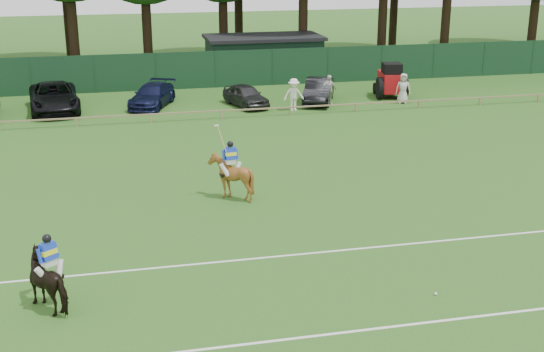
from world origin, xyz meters
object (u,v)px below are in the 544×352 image
object	(u,v)px
horse_chestnut	(231,176)
spectator_left	(294,95)
suv_black	(54,97)
spectator_mid	(329,90)
horse_dark	(51,281)
polo_ball	(436,294)
estate_black	(319,91)
tractor	(390,81)
sedan_navy	(152,95)
hatch_grey	(246,95)
spectator_right	(403,88)
utility_shed	(264,56)

from	to	relation	value
horse_chestnut	spectator_left	size ratio (longest dim) A/B	0.94
suv_black	spectator_mid	bearing A→B (deg)	-12.56
horse_dark	polo_ball	world-z (taller)	horse_dark
estate_black	tractor	world-z (taller)	tractor
horse_chestnut	spectator_mid	world-z (taller)	spectator_mid
horse_chestnut	tractor	xyz separation A→B (m)	(13.19, 16.55, 0.16)
estate_black	sedan_navy	bearing A→B (deg)	-164.82
horse_chestnut	estate_black	size ratio (longest dim) A/B	0.40
horse_dark	tractor	xyz separation A→B (m)	(19.51, 24.21, 0.26)
spectator_left	spectator_mid	distance (m)	2.67
horse_chestnut	hatch_grey	bearing A→B (deg)	-109.65
suv_black	spectator_right	xyz separation A→B (m)	(20.91, -2.55, 0.11)
utility_shed	hatch_grey	bearing A→B (deg)	-108.57
suv_black	spectator_left	bearing A→B (deg)	-17.85
horse_chestnut	hatch_grey	world-z (taller)	horse_chestnut
hatch_grey	polo_ball	world-z (taller)	hatch_grey
polo_ball	tractor	bearing A→B (deg)	71.17
estate_black	polo_ball	bearing A→B (deg)	-77.01
horse_dark	polo_ball	distance (m)	10.83
sedan_navy	estate_black	world-z (taller)	estate_black
utility_shed	tractor	xyz separation A→B (m)	(6.44, -8.64, -0.48)
horse_dark	hatch_grey	size ratio (longest dim) A/B	0.48
spectator_right	spectator_left	bearing A→B (deg)	-159.65
suv_black	hatch_grey	size ratio (longest dim) A/B	1.52
spectator_right	sedan_navy	bearing A→B (deg)	-172.33
spectator_right	spectator_mid	bearing A→B (deg)	-170.53
hatch_grey	estate_black	world-z (taller)	estate_black
estate_black	tractor	size ratio (longest dim) A/B	1.56
horse_chestnut	suv_black	distance (m)	18.87
utility_shed	tractor	distance (m)	10.79
sedan_navy	tractor	size ratio (longest dim) A/B	1.61
tractor	horse_dark	bearing A→B (deg)	-119.75
spectator_right	polo_ball	distance (m)	25.73
polo_ball	utility_shed	bearing A→B (deg)	86.03
utility_shed	tractor	world-z (taller)	utility_shed
spectator_mid	spectator_right	bearing A→B (deg)	-20.87
suv_black	sedan_navy	bearing A→B (deg)	-6.11
horse_chestnut	suv_black	world-z (taller)	horse_chestnut
horse_dark	sedan_navy	distance (m)	25.29
spectator_right	utility_shed	world-z (taller)	utility_shed
horse_chestnut	tractor	world-z (taller)	tractor
horse_dark	tractor	world-z (taller)	tractor
hatch_grey	spectator_mid	size ratio (longest dim) A/B	2.12
hatch_grey	spectator_right	world-z (taller)	spectator_right
suv_black	hatch_grey	distance (m)	11.34
suv_black	spectator_mid	distance (m)	16.41
spectator_right	tractor	distance (m)	1.85
spectator_mid	spectator_right	world-z (taller)	spectator_right
hatch_grey	horse_dark	bearing A→B (deg)	-129.50
horse_dark	tractor	bearing A→B (deg)	-167.80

